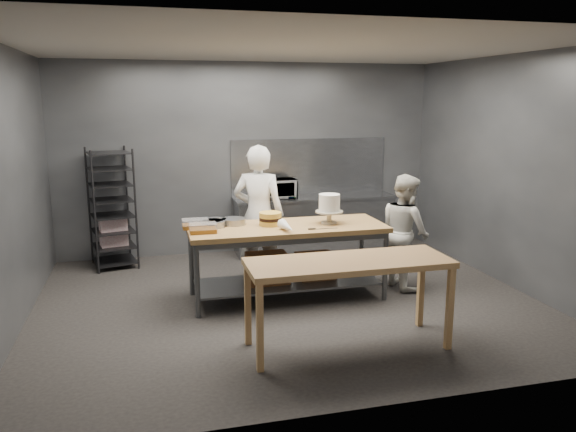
# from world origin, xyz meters

# --- Properties ---
(ground) EXTENTS (6.00, 6.00, 0.00)m
(ground) POSITION_xyz_m (0.00, 0.00, 0.00)
(ground) COLOR black
(ground) RESTS_ON ground
(back_wall) EXTENTS (6.00, 0.04, 3.00)m
(back_wall) POSITION_xyz_m (0.00, 2.50, 1.50)
(back_wall) COLOR #4C4F54
(back_wall) RESTS_ON ground
(work_table) EXTENTS (2.40, 0.90, 0.92)m
(work_table) POSITION_xyz_m (0.03, 0.17, 0.57)
(work_table) COLOR #8D5E38
(work_table) RESTS_ON ground
(near_counter) EXTENTS (2.00, 0.70, 0.90)m
(near_counter) POSITION_xyz_m (0.25, -1.37, 0.81)
(near_counter) COLOR #A26E43
(near_counter) RESTS_ON ground
(back_counter) EXTENTS (2.60, 0.60, 0.90)m
(back_counter) POSITION_xyz_m (1.00, 2.18, 0.45)
(back_counter) COLOR slate
(back_counter) RESTS_ON ground
(splashback_panel) EXTENTS (2.60, 0.02, 0.90)m
(splashback_panel) POSITION_xyz_m (1.00, 2.48, 1.35)
(splashback_panel) COLOR slate
(splashback_panel) RESTS_ON back_counter
(speed_rack) EXTENTS (0.72, 0.76, 1.75)m
(speed_rack) POSITION_xyz_m (-2.12, 2.10, 0.86)
(speed_rack) COLOR black
(speed_rack) RESTS_ON ground
(chef_behind) EXTENTS (0.80, 0.68, 1.86)m
(chef_behind) POSITION_xyz_m (-0.19, 0.84, 0.93)
(chef_behind) COLOR white
(chef_behind) RESTS_ON ground
(chef_right) EXTENTS (0.64, 0.78, 1.49)m
(chef_right) POSITION_xyz_m (1.62, 0.20, 0.75)
(chef_right) COLOR silver
(chef_right) RESTS_ON ground
(microwave) EXTENTS (0.54, 0.37, 0.30)m
(microwave) POSITION_xyz_m (0.40, 2.18, 1.05)
(microwave) COLOR black
(microwave) RESTS_ON back_counter
(frosted_cake_stand) EXTENTS (0.34, 0.34, 0.37)m
(frosted_cake_stand) POSITION_xyz_m (0.56, 0.14, 1.15)
(frosted_cake_stand) COLOR #BCB096
(frosted_cake_stand) RESTS_ON work_table
(layer_cake) EXTENTS (0.27, 0.27, 0.16)m
(layer_cake) POSITION_xyz_m (-0.17, 0.23, 1.00)
(layer_cake) COLOR gold
(layer_cake) RESTS_ON work_table
(cake_pans) EXTENTS (0.56, 0.38, 0.07)m
(cake_pans) POSITION_xyz_m (-0.77, 0.36, 0.96)
(cake_pans) COLOR gray
(cake_pans) RESTS_ON work_table
(piping_bag) EXTENTS (0.15, 0.39, 0.12)m
(piping_bag) POSITION_xyz_m (-0.06, -0.17, 0.98)
(piping_bag) COLOR white
(piping_bag) RESTS_ON work_table
(offset_spatula) EXTENTS (0.36, 0.02, 0.02)m
(offset_spatula) POSITION_xyz_m (0.34, -0.13, 0.93)
(offset_spatula) COLOR slate
(offset_spatula) RESTS_ON work_table
(pastry_clamshells) EXTENTS (0.37, 0.46, 0.11)m
(pastry_clamshells) POSITION_xyz_m (-1.04, 0.16, 0.98)
(pastry_clamshells) COLOR #A46320
(pastry_clamshells) RESTS_ON work_table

